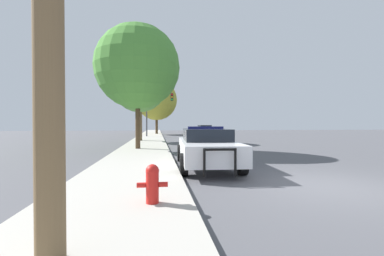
% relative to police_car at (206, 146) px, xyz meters
% --- Properties ---
extents(ground_plane, '(110.00, 110.00, 0.00)m').
position_rel_police_car_xyz_m(ground_plane, '(2.47, -3.36, -0.77)').
color(ground_plane, '#4F4F54').
extents(sidewalk_left, '(3.00, 110.00, 0.13)m').
position_rel_police_car_xyz_m(sidewalk_left, '(-2.63, -3.36, -0.71)').
color(sidewalk_left, '#ADA89E').
rests_on(sidewalk_left, ground_plane).
extents(police_car, '(2.29, 5.31, 1.51)m').
position_rel_police_car_xyz_m(police_car, '(0.00, 0.00, 0.00)').
color(police_car, white).
rests_on(police_car, ground_plane).
extents(fire_hydrant, '(0.57, 0.25, 0.73)m').
position_rel_police_car_xyz_m(fire_hydrant, '(-1.92, -4.57, -0.26)').
color(fire_hydrant, red).
rests_on(fire_hydrant, sidewalk_left).
extents(traffic_light, '(3.21, 0.35, 5.26)m').
position_rel_police_car_xyz_m(traffic_light, '(-1.79, 21.29, 3.04)').
color(traffic_light, '#424247').
rests_on(traffic_light, sidewalk_left).
extents(car_background_oncoming, '(2.03, 4.67, 1.41)m').
position_rel_police_car_xyz_m(car_background_oncoming, '(4.77, 25.65, -0.02)').
color(car_background_oncoming, silver).
rests_on(car_background_oncoming, ground_plane).
extents(tree_sidewalk_far, '(6.03, 6.03, 8.03)m').
position_rel_police_car_xyz_m(tree_sidewalk_far, '(-1.86, 28.80, 4.36)').
color(tree_sidewalk_far, '#4C3823').
rests_on(tree_sidewalk_far, sidewalk_left).
extents(tree_sidewalk_near, '(5.02, 5.02, 7.38)m').
position_rel_police_car_xyz_m(tree_sidewalk_near, '(-2.96, 6.19, 4.22)').
color(tree_sidewalk_near, '#4C3823').
rests_on(tree_sidewalk_near, sidewalk_left).
extents(tree_sidewalk_mid, '(4.79, 4.79, 7.28)m').
position_rel_police_car_xyz_m(tree_sidewalk_mid, '(-3.34, 13.62, 4.22)').
color(tree_sidewalk_mid, brown).
rests_on(tree_sidewalk_mid, sidewalk_left).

